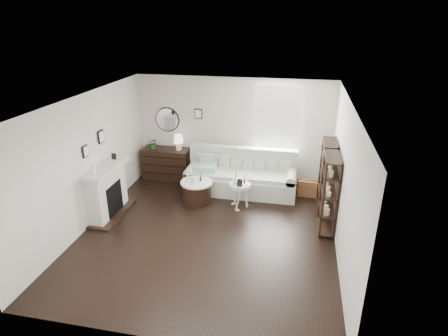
% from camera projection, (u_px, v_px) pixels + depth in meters
% --- Properties ---
extents(room, '(5.50, 5.50, 5.50)m').
position_uv_depth(room, '(262.00, 123.00, 9.30)').
color(room, black).
rests_on(room, ground).
extents(fireplace, '(0.50, 1.40, 1.84)m').
position_uv_depth(fireplace, '(107.00, 192.00, 8.09)').
color(fireplace, silver).
rests_on(fireplace, ground).
extents(shelf_unit_far, '(0.30, 0.80, 1.60)m').
position_uv_depth(shelf_unit_far, '(327.00, 176.00, 8.26)').
color(shelf_unit_far, black).
rests_on(shelf_unit_far, ground).
extents(shelf_unit_near, '(0.30, 0.80, 1.60)m').
position_uv_depth(shelf_unit_near, '(329.00, 194.00, 7.45)').
color(shelf_unit_near, black).
rests_on(shelf_unit_near, ground).
extents(sofa, '(2.70, 0.93, 1.05)m').
position_uv_depth(sofa, '(241.00, 178.00, 9.29)').
color(sofa, '#A0A795').
rests_on(sofa, ground).
extents(quilt, '(0.58, 0.49, 0.14)m').
position_uv_depth(quilt, '(205.00, 167.00, 9.23)').
color(quilt, '#2A9C71').
rests_on(quilt, sofa).
extents(suitcase, '(0.62, 0.23, 0.41)m').
position_uv_depth(suitcase, '(310.00, 188.00, 9.05)').
color(suitcase, brown).
rests_on(suitcase, ground).
extents(dresser, '(1.24, 0.53, 0.83)m').
position_uv_depth(dresser, '(167.00, 163.00, 10.00)').
color(dresser, black).
rests_on(dresser, ground).
extents(table_lamp, '(0.35, 0.35, 0.41)m').
position_uv_depth(table_lamp, '(179.00, 142.00, 9.70)').
color(table_lamp, white).
rests_on(table_lamp, dresser).
extents(potted_plant, '(0.28, 0.25, 0.30)m').
position_uv_depth(potted_plant, '(154.00, 143.00, 9.80)').
color(potted_plant, '#1D5E1A').
rests_on(potted_plant, dresser).
extents(drum_table, '(0.74, 0.74, 0.52)m').
position_uv_depth(drum_table, '(197.00, 192.00, 8.76)').
color(drum_table, black).
rests_on(drum_table, ground).
extents(pedestal_table, '(0.50, 0.50, 0.60)m').
position_uv_depth(pedestal_table, '(240.00, 186.00, 8.38)').
color(pedestal_table, silver).
rests_on(pedestal_table, ground).
extents(eiffel_drum, '(0.12, 0.12, 0.20)m').
position_uv_depth(eiffel_drum, '(200.00, 177.00, 8.66)').
color(eiffel_drum, black).
rests_on(eiffel_drum, drum_table).
extents(bottle_drum, '(0.06, 0.06, 0.27)m').
position_uv_depth(bottle_drum, '(188.00, 177.00, 8.57)').
color(bottle_drum, silver).
rests_on(bottle_drum, drum_table).
extents(card_frame_drum, '(0.14, 0.06, 0.18)m').
position_uv_depth(card_frame_drum, '(192.00, 181.00, 8.47)').
color(card_frame_drum, silver).
rests_on(card_frame_drum, drum_table).
extents(eiffel_ped, '(0.12, 0.12, 0.18)m').
position_uv_depth(eiffel_ped, '(244.00, 180.00, 8.33)').
color(eiffel_ped, black).
rests_on(eiffel_ped, pedestal_table).
extents(flask_ped, '(0.15, 0.15, 0.29)m').
position_uv_depth(flask_ped, '(236.00, 177.00, 8.34)').
color(flask_ped, silver).
rests_on(flask_ped, pedestal_table).
extents(card_frame_ped, '(0.13, 0.09, 0.16)m').
position_uv_depth(card_frame_ped, '(240.00, 183.00, 8.20)').
color(card_frame_ped, black).
rests_on(card_frame_ped, pedestal_table).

